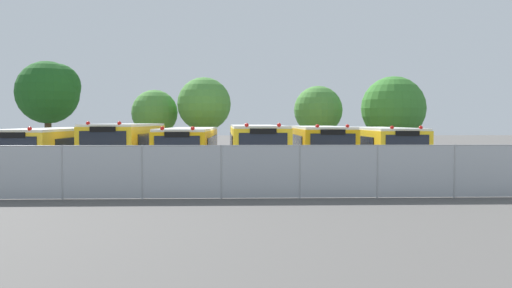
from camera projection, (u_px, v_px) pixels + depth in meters
The scene contains 13 objects.
ground_plane at pixel (223, 174), 28.48m from camera, with size 160.00×160.00×0.00m, color #514F4C.
school_bus_0 at pixel (57, 149), 27.91m from camera, with size 2.61×11.59×2.58m.
school_bus_1 at pixel (127, 147), 28.21m from camera, with size 2.75×9.49×2.80m.
school_bus_2 at pixel (189, 149), 28.29m from camera, with size 2.57×10.51×2.58m.
school_bus_3 at pixel (256, 147), 28.34m from camera, with size 2.85×11.24×2.72m.
school_bus_4 at pixel (319, 148), 28.69m from camera, with size 2.67×9.32×2.66m.
school_bus_5 at pixel (382, 148), 28.90m from camera, with size 2.56×9.37×2.60m.
tree_0 at pixel (50, 91), 37.79m from camera, with size 4.44×4.37×7.01m.
tree_1 at pixel (156, 113), 38.71m from camera, with size 3.29×3.29×5.06m.
tree_2 at pixel (205, 103), 37.95m from camera, with size 3.76×3.76×5.89m.
tree_3 at pixel (319, 111), 39.16m from camera, with size 3.52×3.52×5.37m.
tree_4 at pixel (392, 109), 37.77m from camera, with size 4.48×4.48×5.95m.
chainlink_fence at pixel (221, 171), 19.49m from camera, with size 22.79×0.07×1.95m.
Camera 1 is at (0.82, -28.44, 2.78)m, focal length 37.95 mm.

